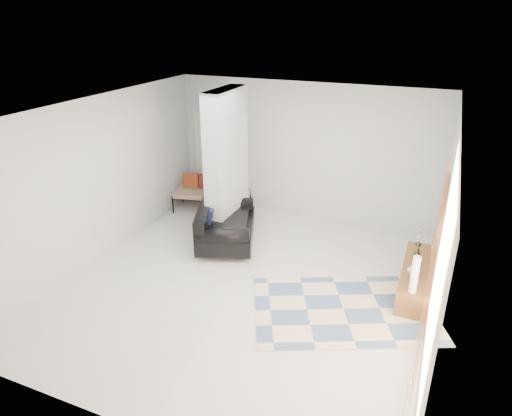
% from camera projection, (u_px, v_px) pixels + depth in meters
% --- Properties ---
extents(floor, '(6.00, 6.00, 0.00)m').
position_uv_depth(floor, '(246.00, 284.00, 7.37)').
color(floor, silver).
rests_on(floor, ground).
extents(ceiling, '(6.00, 6.00, 0.00)m').
position_uv_depth(ceiling, '(245.00, 110.00, 6.25)').
color(ceiling, white).
rests_on(ceiling, wall_back).
extents(wall_back, '(6.00, 0.00, 6.00)m').
position_uv_depth(wall_back, '(305.00, 152.00, 9.35)').
color(wall_back, silver).
rests_on(wall_back, ground).
extents(wall_front, '(6.00, 0.00, 6.00)m').
position_uv_depth(wall_front, '(116.00, 320.00, 4.27)').
color(wall_front, silver).
rests_on(wall_front, ground).
extents(wall_left, '(0.00, 6.00, 6.00)m').
position_uv_depth(wall_left, '(99.00, 180.00, 7.78)').
color(wall_left, silver).
rests_on(wall_left, ground).
extents(wall_right, '(0.00, 6.00, 6.00)m').
position_uv_depth(wall_right, '(442.00, 237.00, 5.84)').
color(wall_right, silver).
rests_on(wall_right, ground).
extents(partition_column, '(0.35, 1.20, 2.80)m').
position_uv_depth(partition_column, '(227.00, 165.00, 8.55)').
color(partition_column, silver).
rests_on(partition_column, floor).
extents(hallway_door, '(0.85, 0.06, 2.04)m').
position_uv_depth(hallway_door, '(214.00, 158.00, 10.21)').
color(hallway_door, white).
rests_on(hallway_door, floor).
extents(curtain, '(0.00, 2.55, 2.55)m').
position_uv_depth(curtain, '(430.00, 276.00, 4.87)').
color(curtain, '#D56B38').
rests_on(curtain, wall_right).
extents(wall_art, '(0.04, 0.45, 0.55)m').
position_uv_depth(wall_art, '(445.00, 194.00, 6.51)').
color(wall_art, '#36220E').
rests_on(wall_art, wall_right).
extents(media_console, '(0.45, 1.71, 0.80)m').
position_uv_depth(media_console, '(416.00, 278.00, 7.16)').
color(media_console, brown).
rests_on(media_console, floor).
extents(loveseat, '(1.50, 1.90, 0.76)m').
position_uv_depth(loveseat, '(223.00, 225.00, 8.58)').
color(loveseat, silver).
rests_on(loveseat, floor).
extents(daybed, '(1.73, 1.02, 0.77)m').
position_uv_depth(daybed, '(211.00, 191.00, 9.98)').
color(daybed, black).
rests_on(daybed, floor).
extents(area_rug, '(3.10, 2.66, 0.01)m').
position_uv_depth(area_rug, '(343.00, 309.00, 6.74)').
color(area_rug, beige).
rests_on(area_rug, floor).
extents(cylinder_lamp, '(0.10, 0.10, 0.57)m').
position_uv_depth(cylinder_lamp, '(415.00, 275.00, 6.34)').
color(cylinder_lamp, beige).
rests_on(cylinder_lamp, media_console).
extents(bronze_figurine, '(0.12, 0.12, 0.24)m').
position_uv_depth(bronze_figurine, '(418.00, 249.00, 7.36)').
color(bronze_figurine, black).
rests_on(bronze_figurine, media_console).
extents(vase, '(0.20, 0.20, 0.20)m').
position_uv_depth(vase, '(414.00, 269.00, 6.83)').
color(vase, silver).
rests_on(vase, media_console).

